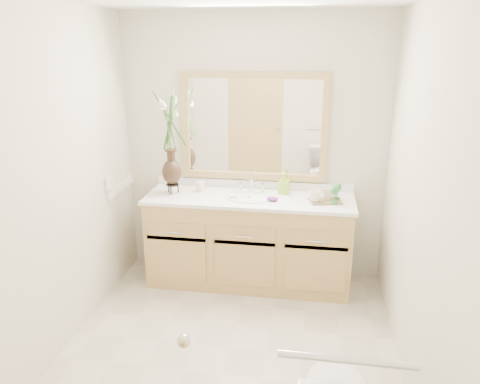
% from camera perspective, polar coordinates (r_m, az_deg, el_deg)
% --- Properties ---
extents(floor, '(2.60, 2.60, 0.00)m').
position_cam_1_polar(floor, '(3.62, -1.25, -18.46)').
color(floor, beige).
rests_on(floor, ground).
extents(wall_back, '(2.40, 0.02, 2.40)m').
position_cam_1_polar(wall_back, '(4.30, 1.68, 5.28)').
color(wall_back, silver).
rests_on(wall_back, floor).
extents(wall_front, '(2.40, 0.02, 2.40)m').
position_cam_1_polar(wall_front, '(1.90, -8.54, -12.29)').
color(wall_front, silver).
rests_on(wall_front, floor).
extents(wall_left, '(0.02, 2.60, 2.40)m').
position_cam_1_polar(wall_left, '(3.47, -21.31, 0.88)').
color(wall_left, silver).
rests_on(wall_left, floor).
extents(wall_right, '(0.02, 2.60, 2.40)m').
position_cam_1_polar(wall_right, '(3.09, 21.09, -1.15)').
color(wall_right, silver).
rests_on(wall_right, floor).
extents(vanity, '(1.80, 0.55, 0.80)m').
position_cam_1_polar(vanity, '(4.28, 1.10, -6.07)').
color(vanity, tan).
rests_on(vanity, floor).
extents(counter, '(1.84, 0.57, 0.03)m').
position_cam_1_polar(counter, '(4.13, 1.13, -0.81)').
color(counter, white).
rests_on(counter, vanity).
extents(sink, '(0.38, 0.34, 0.23)m').
position_cam_1_polar(sink, '(4.13, 1.09, -1.40)').
color(sink, white).
rests_on(sink, counter).
extents(mirror, '(1.32, 0.04, 0.97)m').
position_cam_1_polar(mirror, '(4.23, 1.67, 7.92)').
color(mirror, white).
rests_on(mirror, wall_back).
extents(switch_plate, '(0.02, 0.12, 0.12)m').
position_cam_1_polar(switch_plate, '(4.17, -15.70, 1.08)').
color(switch_plate, white).
rests_on(switch_plate, wall_left).
extents(door, '(0.80, 0.03, 2.00)m').
position_cam_1_polar(door, '(2.12, -16.24, -15.77)').
color(door, tan).
rests_on(door, floor).
extents(grab_bar, '(0.55, 0.03, 0.03)m').
position_cam_1_polar(grab_bar, '(2.00, 12.89, -19.37)').
color(grab_bar, silver).
rests_on(grab_bar, wall_front).
extents(flower_vase, '(0.20, 0.20, 0.84)m').
position_cam_1_polar(flower_vase, '(4.13, -8.55, 7.37)').
color(flower_vase, black).
rests_on(flower_vase, counter).
extents(tumbler, '(0.07, 0.07, 0.09)m').
position_cam_1_polar(tumbler, '(4.28, -4.80, 0.68)').
color(tumbler, silver).
rests_on(tumbler, counter).
extents(soap_dish, '(0.10, 0.10, 0.03)m').
position_cam_1_polar(soap_dish, '(4.08, -0.81, -0.69)').
color(soap_dish, silver).
rests_on(soap_dish, counter).
extents(soap_bottle, '(0.09, 0.09, 0.17)m').
position_cam_1_polar(soap_bottle, '(4.21, 5.41, 0.94)').
color(soap_bottle, '#94CC30').
rests_on(soap_bottle, counter).
extents(purple_dish, '(0.12, 0.11, 0.03)m').
position_cam_1_polar(purple_dish, '(4.03, 3.97, -0.84)').
color(purple_dish, '#5A236A').
rests_on(purple_dish, counter).
extents(tray, '(0.30, 0.24, 0.01)m').
position_cam_1_polar(tray, '(4.07, 10.32, -1.07)').
color(tray, brown).
rests_on(tray, counter).
extents(mug_left, '(0.11, 0.10, 0.11)m').
position_cam_1_polar(mug_left, '(4.01, 9.13, -0.40)').
color(mug_left, silver).
rests_on(mug_left, tray).
extents(mug_right, '(0.15, 0.14, 0.11)m').
position_cam_1_polar(mug_right, '(4.09, 10.69, -0.08)').
color(mug_right, silver).
rests_on(mug_right, tray).
extents(goblet_front, '(0.07, 0.07, 0.15)m').
position_cam_1_polar(goblet_front, '(3.99, 11.49, 0.07)').
color(goblet_front, '#297B31').
rests_on(goblet_front, tray).
extents(goblet_back, '(0.06, 0.06, 0.14)m').
position_cam_1_polar(goblet_back, '(4.10, 11.83, 0.48)').
color(goblet_back, '#297B31').
rests_on(goblet_back, tray).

